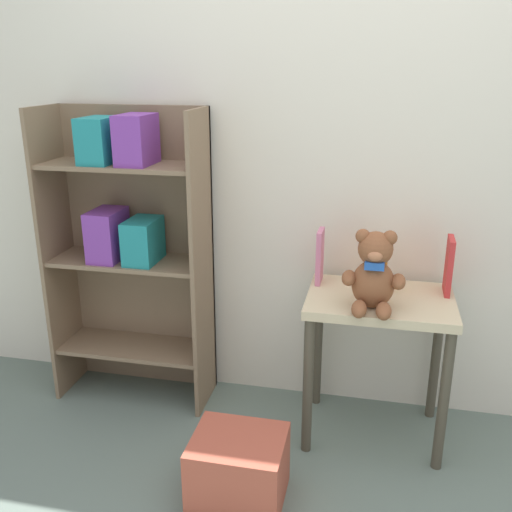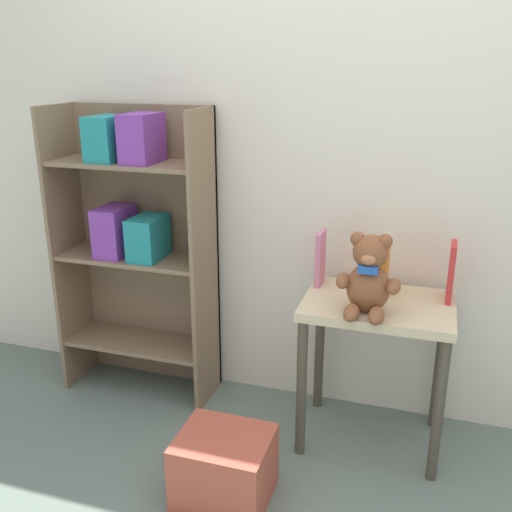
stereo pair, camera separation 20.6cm
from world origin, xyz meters
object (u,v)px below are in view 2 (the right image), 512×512
Objects in this scene: book_standing_red at (451,272)px; bookshelf_side at (137,233)px; teddy_bear at (368,278)px; storage_bin at (224,467)px; display_table at (377,328)px; book_standing_orange at (383,268)px; book_standing_pink at (320,258)px.

bookshelf_side is at bearing -179.37° from book_standing_red.
book_standing_red is at bearing 37.33° from teddy_bear.
teddy_bear is at bearing 41.93° from storage_bin.
bookshelf_side reaches higher than display_table.
book_standing_orange reaches higher than display_table.
book_standing_pink is at bearing 179.85° from book_standing_red.
book_standing_pink is at bearing -0.22° from bookshelf_side.
display_table is 2.05× the size of teddy_bear.
bookshelf_side is 1.09m from book_standing_orange.
book_standing_pink is at bearing 155.95° from display_table.
storage_bin is (-0.45, -0.50, -0.38)m from display_table.
book_standing_red reaches higher than storage_bin.
book_standing_red is (1.34, -0.02, -0.03)m from bookshelf_side.
bookshelf_side is at bearing -179.85° from book_standing_orange.
book_standing_pink is at bearing 176.84° from book_standing_orange.
storage_bin is (0.64, -0.61, -0.64)m from bookshelf_side.
teddy_bear is 0.93× the size of storage_bin.
display_table is 0.28m from teddy_bear.
storage_bin is (-0.20, -0.61, -0.61)m from book_standing_pink.
display_table is at bearing -157.14° from book_standing_red.
bookshelf_side is at bearing 136.14° from storage_bin.
book_standing_pink reaches higher than storage_bin.
bookshelf_side is 5.81× the size of book_standing_red.
storage_bin is at bearing -107.23° from book_standing_pink.
book_standing_red is 1.11m from storage_bin.
bookshelf_side is 2.13× the size of display_table.
display_table is 0.35m from book_standing_red.
display_table is 2.76× the size of book_standing_pink.
storage_bin is (-0.71, -0.60, -0.61)m from book_standing_red.
book_standing_red is at bearing -0.52° from book_standing_pink.
bookshelf_side is 5.88× the size of book_standing_pink.
book_standing_orange is 0.95m from storage_bin.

